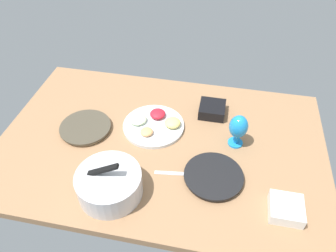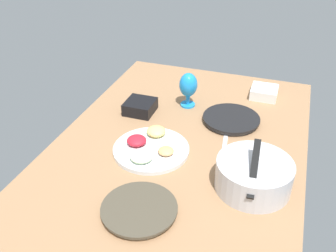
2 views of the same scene
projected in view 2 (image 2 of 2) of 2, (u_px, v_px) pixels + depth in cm
name	position (u px, v px, depth cm)	size (l,w,h in cm)	color
ground_plane	(177.00, 152.00, 160.16)	(160.00, 104.00, 4.00)	#99704C
dinner_plate_left	(231.00, 119.00, 175.61)	(26.36, 26.36, 2.63)	#4C4C51
dinner_plate_right	(139.00, 210.00, 127.05)	(25.98, 25.98, 2.46)	beige
mixing_bowl	(254.00, 174.00, 135.14)	(28.52, 27.40, 18.26)	silver
fruit_platter	(150.00, 148.00, 156.34)	(31.49, 31.49, 5.44)	silver
hurricane_glass_blue	(188.00, 86.00, 183.75)	(8.87, 8.87, 17.43)	#1D8ADC
square_bowl_black	(140.00, 106.00, 182.41)	(13.61, 13.61, 5.80)	black
square_bowl_white	(264.00, 92.00, 195.60)	(13.25, 13.25, 5.26)	white
fork_by_left_plate	(225.00, 142.00, 162.16)	(18.00, 1.80, 0.60)	silver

